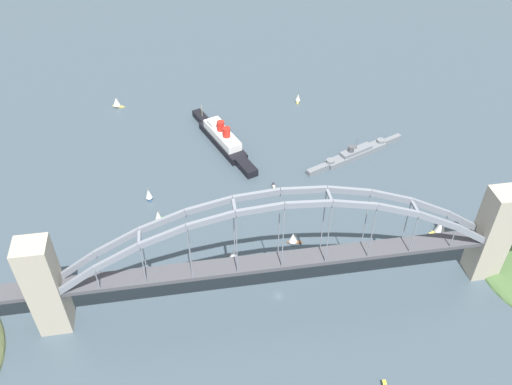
# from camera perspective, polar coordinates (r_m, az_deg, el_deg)

# --- Properties ---
(ground_plane) EXTENTS (1400.00, 1400.00, 0.00)m
(ground_plane) POSITION_cam_1_polar(r_m,az_deg,el_deg) (302.31, 2.37, -10.80)
(ground_plane) COLOR #3D4C56
(harbor_arch_bridge) EXTENTS (297.79, 14.39, 72.85)m
(harbor_arch_bridge) POSITION_cam_1_polar(r_m,az_deg,el_deg) (278.46, 2.55, -6.77)
(harbor_arch_bridge) COLOR #ADA38E
(harbor_arch_bridge) RESTS_ON ground
(ocean_liner) EXTENTS (40.12, 89.11, 18.64)m
(ocean_liner) POSITION_cam_1_polar(r_m,az_deg,el_deg) (403.90, -3.54, 5.72)
(ocean_liner) COLOR black
(ocean_liner) RESTS_ON ground
(naval_cruiser) EXTENTS (80.35, 36.77, 16.51)m
(naval_cruiser) POSITION_cam_1_polar(r_m,az_deg,el_deg) (398.82, 10.39, 4.07)
(naval_cruiser) COLOR slate
(naval_cruiser) RESTS_ON ground
(small_boat_0) EXTENTS (10.06, 7.51, 9.37)m
(small_boat_0) POSITION_cam_1_polar(r_m,az_deg,el_deg) (462.67, -14.50, 9.21)
(small_boat_0) COLOR gold
(small_boat_0) RESTS_ON ground
(small_boat_1) EXTENTS (4.99, 7.37, 8.65)m
(small_boat_1) POSITION_cam_1_polar(r_m,az_deg,el_deg) (456.46, 4.45, 9.94)
(small_boat_1) COLOR gold
(small_boat_1) RESTS_ON ground
(small_boat_2) EXTENTS (10.51, 6.04, 11.61)m
(small_boat_2) POSITION_cam_1_polar(r_m,az_deg,el_deg) (349.63, 18.86, -3.40)
(small_boat_2) COLOR gold
(small_boat_2) RESTS_ON ground
(small_boat_3) EXTENTS (9.25, 5.78, 8.61)m
(small_boat_3) POSITION_cam_1_polar(r_m,az_deg,el_deg) (326.55, 3.94, -4.81)
(small_boat_3) COLOR brown
(small_boat_3) RESTS_ON ground
(small_boat_4) EXTENTS (2.56, 8.96, 2.30)m
(small_boat_4) POSITION_cam_1_polar(r_m,az_deg,el_deg) (365.61, 1.89, 0.55)
(small_boat_4) COLOR black
(small_boat_4) RESTS_ON ground
(small_boat_5) EXTENTS (6.59, 8.08, 9.13)m
(small_boat_5) POSITION_cam_1_polar(r_m,az_deg,el_deg) (316.56, -2.40, -6.51)
(small_boat_5) COLOR #B2231E
(small_boat_5) RESTS_ON ground
(small_boat_6) EXTENTS (5.41, 8.09, 9.29)m
(small_boat_6) POSITION_cam_1_polar(r_m,az_deg,el_deg) (361.66, -11.25, -0.16)
(small_boat_6) COLOR #234C8C
(small_boat_6) RESTS_ON ground
(small_boat_7) EXTENTS (6.96, 5.58, 8.96)m
(small_boat_7) POSITION_cam_1_polar(r_m,az_deg,el_deg) (345.18, -10.27, -2.41)
(small_boat_7) COLOR #2D6B3D
(small_boat_7) RESTS_ON ground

